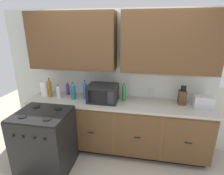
{
  "coord_description": "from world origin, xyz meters",
  "views": [
    {
      "loc": [
        0.42,
        -2.38,
        2.08
      ],
      "look_at": [
        -0.08,
        0.27,
        1.17
      ],
      "focal_mm": 28.53,
      "sensor_mm": 36.0,
      "label": 1
    }
  ],
  "objects_px": {
    "microwave": "(103,93)",
    "toaster": "(203,102)",
    "bottle_amber": "(50,87)",
    "bottle_teal": "(73,91)",
    "knife_block": "(182,97)",
    "stove_range": "(45,141)",
    "bottle_clear": "(58,91)",
    "paper_towel_roll": "(44,89)",
    "bottle_violet": "(68,89)",
    "bottle_blue": "(85,90)",
    "bottle_green": "(124,92)"
  },
  "relations": [
    {
      "from": "microwave",
      "to": "bottle_amber",
      "type": "distance_m",
      "value": 0.97
    },
    {
      "from": "knife_block",
      "to": "bottle_blue",
      "type": "xyz_separation_m",
      "value": [
        -1.58,
        -0.08,
        0.05
      ]
    },
    {
      "from": "stove_range",
      "to": "toaster",
      "type": "bearing_deg",
      "value": 15.26
    },
    {
      "from": "stove_range",
      "to": "bottle_amber",
      "type": "xyz_separation_m",
      "value": [
        -0.21,
        0.65,
        0.62
      ]
    },
    {
      "from": "bottle_amber",
      "to": "bottle_green",
      "type": "height_order",
      "value": "bottle_amber"
    },
    {
      "from": "bottle_teal",
      "to": "bottle_violet",
      "type": "distance_m",
      "value": 0.25
    },
    {
      "from": "bottle_violet",
      "to": "toaster",
      "type": "bearing_deg",
      "value": -4.08
    },
    {
      "from": "knife_block",
      "to": "bottle_teal",
      "type": "relative_size",
      "value": 1.04
    },
    {
      "from": "microwave",
      "to": "knife_block",
      "type": "bearing_deg",
      "value": 5.55
    },
    {
      "from": "microwave",
      "to": "toaster",
      "type": "bearing_deg",
      "value": 0.73
    },
    {
      "from": "bottle_amber",
      "to": "bottle_teal",
      "type": "relative_size",
      "value": 1.14
    },
    {
      "from": "stove_range",
      "to": "microwave",
      "type": "xyz_separation_m",
      "value": [
        0.75,
        0.61,
        0.59
      ]
    },
    {
      "from": "toaster",
      "to": "bottle_clear",
      "type": "xyz_separation_m",
      "value": [
        -2.34,
        -0.01,
        0.02
      ]
    },
    {
      "from": "stove_range",
      "to": "bottle_teal",
      "type": "bearing_deg",
      "value": 68.81
    },
    {
      "from": "bottle_amber",
      "to": "bottle_clear",
      "type": "bearing_deg",
      "value": -10.99
    },
    {
      "from": "knife_block",
      "to": "bottle_green",
      "type": "bearing_deg",
      "value": -177.25
    },
    {
      "from": "bottle_blue",
      "to": "stove_range",
      "type": "bearing_deg",
      "value": -123.35
    },
    {
      "from": "bottle_amber",
      "to": "bottle_teal",
      "type": "bearing_deg",
      "value": -5.47
    },
    {
      "from": "paper_towel_roll",
      "to": "microwave",
      "type": "bearing_deg",
      "value": -2.02
    },
    {
      "from": "bottle_amber",
      "to": "bottle_clear",
      "type": "height_order",
      "value": "bottle_amber"
    },
    {
      "from": "toaster",
      "to": "bottle_teal",
      "type": "xyz_separation_m",
      "value": [
        -2.06,
        -0.02,
        0.05
      ]
    },
    {
      "from": "toaster",
      "to": "microwave",
      "type": "bearing_deg",
      "value": -179.27
    },
    {
      "from": "stove_range",
      "to": "bottle_blue",
      "type": "height_order",
      "value": "bottle_blue"
    },
    {
      "from": "toaster",
      "to": "bottle_blue",
      "type": "bearing_deg",
      "value": 179.15
    },
    {
      "from": "paper_towel_roll",
      "to": "bottle_green",
      "type": "xyz_separation_m",
      "value": [
        1.41,
        0.04,
        0.02
      ]
    },
    {
      "from": "toaster",
      "to": "bottle_green",
      "type": "bearing_deg",
      "value": 177.22
    },
    {
      "from": "bottle_blue",
      "to": "paper_towel_roll",
      "type": "bearing_deg",
      "value": -179.31
    },
    {
      "from": "bottle_clear",
      "to": "bottle_green",
      "type": "bearing_deg",
      "value": 3.44
    },
    {
      "from": "microwave",
      "to": "paper_towel_roll",
      "type": "bearing_deg",
      "value": 177.98
    },
    {
      "from": "bottle_blue",
      "to": "bottle_clear",
      "type": "height_order",
      "value": "bottle_blue"
    },
    {
      "from": "bottle_amber",
      "to": "knife_block",
      "type": "bearing_deg",
      "value": 2.01
    },
    {
      "from": "stove_range",
      "to": "paper_towel_roll",
      "type": "distance_m",
      "value": 0.93
    },
    {
      "from": "bottle_teal",
      "to": "bottle_violet",
      "type": "bearing_deg",
      "value": 135.1
    },
    {
      "from": "microwave",
      "to": "toaster",
      "type": "distance_m",
      "value": 1.54
    },
    {
      "from": "toaster",
      "to": "paper_towel_roll",
      "type": "relative_size",
      "value": 1.08
    },
    {
      "from": "toaster",
      "to": "knife_block",
      "type": "distance_m",
      "value": 0.3
    },
    {
      "from": "bottle_blue",
      "to": "knife_block",
      "type": "bearing_deg",
      "value": 2.72
    },
    {
      "from": "knife_block",
      "to": "stove_range",
      "type": "bearing_deg",
      "value": -160.09
    },
    {
      "from": "bottle_green",
      "to": "bottle_clear",
      "type": "distance_m",
      "value": 1.13
    },
    {
      "from": "bottle_blue",
      "to": "bottle_green",
      "type": "bearing_deg",
      "value": 2.68
    },
    {
      "from": "paper_towel_roll",
      "to": "bottle_clear",
      "type": "height_order",
      "value": "paper_towel_roll"
    },
    {
      "from": "bottle_teal",
      "to": "bottle_violet",
      "type": "height_order",
      "value": "bottle_teal"
    },
    {
      "from": "bottle_teal",
      "to": "stove_range",
      "type": "bearing_deg",
      "value": -111.19
    },
    {
      "from": "knife_block",
      "to": "microwave",
      "type": "bearing_deg",
      "value": -174.45
    },
    {
      "from": "microwave",
      "to": "bottle_violet",
      "type": "relative_size",
      "value": 2.12
    },
    {
      "from": "paper_towel_roll",
      "to": "bottle_violet",
      "type": "relative_size",
      "value": 1.15
    },
    {
      "from": "paper_towel_roll",
      "to": "stove_range",
      "type": "bearing_deg",
      "value": -63.4
    },
    {
      "from": "microwave",
      "to": "bottle_teal",
      "type": "height_order",
      "value": "bottle_teal"
    },
    {
      "from": "bottle_violet",
      "to": "bottle_blue",
      "type": "xyz_separation_m",
      "value": [
        0.37,
        -0.13,
        0.05
      ]
    },
    {
      "from": "paper_towel_roll",
      "to": "bottle_amber",
      "type": "height_order",
      "value": "bottle_amber"
    }
  ]
}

